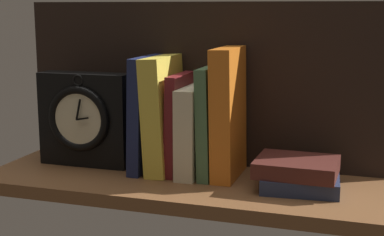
# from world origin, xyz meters

# --- Properties ---
(ground_plane) EXTENTS (0.78, 0.27, 0.03)m
(ground_plane) POSITION_xyz_m (0.00, 0.00, -0.01)
(ground_plane) COLOR brown
(back_panel) EXTENTS (0.78, 0.01, 0.34)m
(back_panel) POSITION_xyz_m (0.00, 0.13, 0.17)
(back_panel) COLOR black
(back_panel) RESTS_ON ground_plane
(book_navy_bierce) EXTENTS (0.03, 0.14, 0.23)m
(book_navy_bierce) POSITION_xyz_m (-0.09, 0.05, 0.11)
(book_navy_bierce) COLOR #192147
(book_navy_bierce) RESTS_ON ground_plane
(book_yellow_seinlanguage) EXTENTS (0.05, 0.14, 0.23)m
(book_yellow_seinlanguage) POSITION_xyz_m (-0.06, 0.05, 0.11)
(book_yellow_seinlanguage) COLOR gold
(book_yellow_seinlanguage) RESTS_ON ground_plane
(book_maroon_dawkins) EXTENTS (0.03, 0.12, 0.20)m
(book_maroon_dawkins) POSITION_xyz_m (-0.02, 0.05, 0.10)
(book_maroon_dawkins) COLOR maroon
(book_maroon_dawkins) RESTS_ON ground_plane
(book_cream_twain) EXTENTS (0.04, 0.15, 0.17)m
(book_cream_twain) POSITION_xyz_m (0.01, 0.05, 0.09)
(book_cream_twain) COLOR beige
(book_cream_twain) RESTS_ON ground_plane
(book_green_romantic) EXTENTS (0.03, 0.14, 0.21)m
(book_green_romantic) POSITION_xyz_m (0.04, 0.05, 0.11)
(book_green_romantic) COLOR #476B44
(book_green_romantic) RESTS_ON ground_plane
(book_orange_pandolfini) EXTENTS (0.05, 0.14, 0.25)m
(book_orange_pandolfini) POSITION_xyz_m (0.08, 0.05, 0.12)
(book_orange_pandolfini) COLOR orange
(book_orange_pandolfini) RESTS_ON ground_plane
(framed_clock) EXTENTS (0.19, 0.06, 0.19)m
(framed_clock) POSITION_xyz_m (-0.23, 0.03, 0.10)
(framed_clock) COLOR black
(framed_clock) RESTS_ON ground_plane
(book_stack_side) EXTENTS (0.15, 0.14, 0.06)m
(book_stack_side) POSITION_xyz_m (0.22, 0.01, 0.03)
(book_stack_side) COLOR #232D4C
(book_stack_side) RESTS_ON ground_plane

